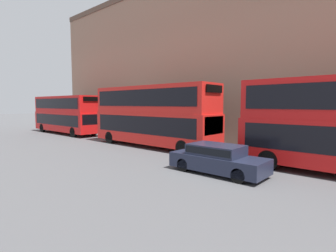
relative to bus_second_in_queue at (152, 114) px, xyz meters
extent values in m
cylinder|color=black|center=(-1.12, -9.30, -2.03)|extent=(0.30, 1.00, 1.00)
cylinder|color=black|center=(1.13, -9.30, -2.03)|extent=(0.30, 1.00, 1.00)
cube|color=red|center=(0.00, 0.01, -1.05)|extent=(2.55, 10.92, 2.28)
cube|color=red|center=(0.00, 0.01, 1.08)|extent=(2.50, 10.70, 1.99)
cube|color=black|center=(0.00, 0.01, -0.77)|extent=(2.59, 10.05, 1.27)
cube|color=black|center=(0.00, 0.01, 1.18)|extent=(2.59, 10.05, 1.19)
cube|color=black|center=(0.00, -5.42, -0.59)|extent=(2.17, 0.06, 1.14)
cube|color=black|center=(0.00, -5.42, 1.68)|extent=(1.78, 0.06, 0.48)
cylinder|color=black|center=(-1.12, -3.85, -2.03)|extent=(0.30, 1.00, 1.00)
cylinder|color=black|center=(1.13, -3.85, -2.03)|extent=(0.30, 1.00, 1.00)
cylinder|color=black|center=(-1.12, 3.87, -2.03)|extent=(0.30, 1.00, 1.00)
cylinder|color=black|center=(1.13, 3.87, -2.03)|extent=(0.30, 1.00, 1.00)
cube|color=red|center=(0.00, 13.43, -1.18)|extent=(2.55, 10.30, 2.01)
cube|color=red|center=(0.00, 13.43, 0.70)|extent=(2.50, 10.10, 1.75)
cube|color=black|center=(0.00, 13.43, -0.94)|extent=(2.59, 9.48, 1.13)
cube|color=black|center=(0.00, 13.43, 0.79)|extent=(2.59, 9.48, 1.05)
cube|color=black|center=(0.00, 8.30, -0.78)|extent=(2.17, 0.06, 1.00)
cube|color=black|center=(0.00, 8.30, 1.22)|extent=(1.78, 0.06, 0.42)
cylinder|color=black|center=(-1.12, 9.87, -2.03)|extent=(0.30, 1.00, 1.00)
cylinder|color=black|center=(1.13, 9.87, -2.03)|extent=(0.30, 1.00, 1.00)
cylinder|color=black|center=(-1.12, 16.98, -2.03)|extent=(0.30, 1.00, 1.00)
cylinder|color=black|center=(1.13, 16.98, -2.03)|extent=(0.30, 1.00, 1.00)
cube|color=#1E2338|center=(-3.40, -7.77, -2.01)|extent=(1.79, 4.56, 0.69)
cube|color=#1E2338|center=(-3.40, -7.66, -1.41)|extent=(1.58, 2.51, 0.50)
cube|color=black|center=(-3.40, -7.66, -1.39)|extent=(1.61, 2.38, 0.32)
cylinder|color=black|center=(-4.19, -9.23, -2.21)|extent=(0.22, 0.64, 0.64)
cylinder|color=black|center=(-2.61, -9.23, -2.21)|extent=(0.22, 0.64, 0.64)
cylinder|color=black|center=(-4.19, -6.31, -2.21)|extent=(0.22, 0.64, 0.64)
cylinder|color=black|center=(-2.61, -6.31, -2.21)|extent=(0.22, 0.64, 0.64)
cylinder|color=brown|center=(2.88, 6.82, -1.76)|extent=(0.36, 0.36, 1.56)
sphere|color=tan|center=(2.88, 6.82, -0.87)|extent=(0.22, 0.22, 0.22)
camera|label=1|loc=(-14.06, -14.11, 0.76)|focal=28.00mm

